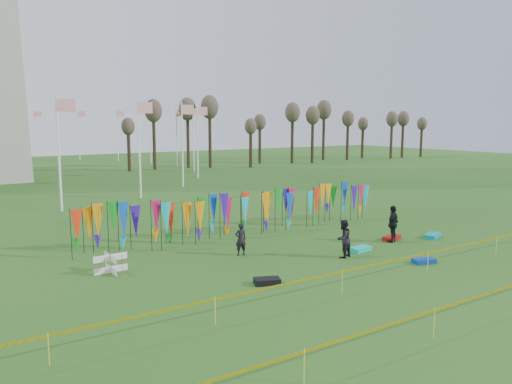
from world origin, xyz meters
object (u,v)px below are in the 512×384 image
box_kite (111,264)px  person_mid (343,239)px  person_left (241,239)px  kite_bag_red (392,238)px  kite_bag_blue (424,261)px  kite_bag_teal (433,236)px  kite_bag_turquoise (360,249)px  kite_bag_black (267,281)px  person_right (393,224)px

box_kite → person_mid: (9.71, -3.43, 0.48)m
person_left → kite_bag_red: size_ratio=1.29×
person_mid → kite_bag_red: person_mid is taller
kite_bag_blue → kite_bag_teal: size_ratio=0.83×
person_mid → kite_bag_turquoise: size_ratio=1.60×
kite_bag_blue → kite_bag_black: size_ratio=0.99×
kite_bag_red → kite_bag_black: bearing=-166.0°
person_left → kite_bag_red: (8.28, -1.75, -0.66)m
person_mid → kite_bag_teal: (6.77, 0.27, -0.77)m
person_mid → person_left: bearing=-52.3°
person_right → kite_bag_black: person_right is taller
person_left → kite_bag_red: 8.49m
person_mid → kite_bag_black: (-5.07, -1.25, -0.77)m
kite_bag_blue → kite_bag_red: 4.38m
box_kite → kite_bag_red: (14.23, -2.29, -0.30)m
person_left → kite_bag_black: (-1.31, -4.14, -0.65)m
person_right → kite_bag_red: bearing=-154.4°
box_kite → kite_bag_teal: (16.48, -3.16, -0.29)m
kite_bag_red → box_kite: bearing=170.8°
kite_bag_turquoise → kite_bag_red: kite_bag_turquoise is taller
kite_bag_black → box_kite: bearing=134.8°
kite_bag_blue → kite_bag_teal: 5.29m
person_left → kite_bag_teal: bearing=172.7°
kite_bag_red → kite_bag_teal: bearing=-21.1°
box_kite → kite_bag_black: box_kite is taller
person_left → kite_bag_red: person_left is taller
box_kite → person_mid: 10.31m
box_kite → kite_bag_red: size_ratio=0.68×
box_kite → kite_bag_teal: box_kite is taller
person_right → kite_bag_turquoise: (-2.73, -0.45, -0.85)m
person_left → kite_bag_turquoise: bearing=160.6°
person_left → kite_bag_black: person_left is taller
kite_bag_teal → box_kite: bearing=169.1°
kite_bag_blue → kite_bag_red: size_ratio=0.82×
kite_bag_turquoise → kite_bag_teal: size_ratio=0.93×
person_right → kite_bag_black: 9.52m
kite_bag_turquoise → kite_bag_blue: size_ratio=1.12×
box_kite → kite_bag_blue: 13.53m
person_right → kite_bag_turquoise: size_ratio=1.74×
person_right → kite_bag_black: size_ratio=1.93×
kite_bag_black → kite_bag_red: bearing=14.0°
box_kite → kite_bag_black: bearing=-45.2°
box_kite → person_right: person_right is taller
person_mid → kite_bag_turquoise: bearing=178.4°
person_left → kite_bag_blue: person_left is taller
person_right → person_mid: bearing=-9.9°
person_left → kite_bag_turquoise: 5.84m
person_left → kite_bag_teal: 10.86m
kite_bag_turquoise → kite_bag_black: kite_bag_black is taller
person_left → kite_bag_red: bearing=174.7°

